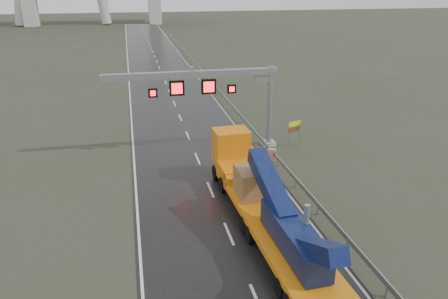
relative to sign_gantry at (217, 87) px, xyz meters
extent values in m
plane|color=#303324|center=(-2.10, -17.99, -5.61)|extent=(400.00, 400.00, 0.00)
cube|color=black|center=(-2.10, 22.01, -5.60)|extent=(11.00, 200.00, 0.02)
cube|color=silver|center=(4.80, 0.01, -5.46)|extent=(1.20, 1.20, 0.30)
cylinder|color=#919499|center=(4.80, 0.01, -2.01)|extent=(0.48, 0.48, 7.20)
cube|color=#919499|center=(-2.10, 0.01, 1.19)|extent=(14.80, 0.55, 0.55)
cube|color=#919499|center=(4.00, 0.01, 0.69)|extent=(1.40, 0.35, 0.90)
cube|color=#919499|center=(-2.10, 0.01, 1.64)|extent=(0.35, 0.35, 0.35)
cube|color=black|center=(-3.40, -0.04, 0.09)|extent=(1.25, 0.25, 1.25)
cube|color=#FF0C0C|center=(-3.40, -0.18, 0.09)|extent=(0.90, 0.02, 0.90)
cube|color=black|center=(-0.70, -0.04, 0.09)|extent=(1.25, 0.25, 1.25)
cube|color=#FF0C0C|center=(-0.70, -0.18, 0.09)|extent=(0.90, 0.02, 0.90)
cube|color=black|center=(-5.40, -0.04, -0.21)|extent=(0.75, 0.25, 0.75)
cube|color=#FF0C0C|center=(-5.40, -0.18, -0.21)|extent=(0.54, 0.02, 0.54)
cube|color=black|center=(1.30, -0.04, -0.21)|extent=(0.75, 0.25, 0.75)
cube|color=#FF0C0C|center=(1.30, -0.18, -0.21)|extent=(0.54, 0.02, 0.54)
cube|color=#C66A0B|center=(0.26, -17.09, -4.54)|extent=(3.39, 14.38, 0.36)
cube|color=#C66A0B|center=(-0.02, -9.54, -4.13)|extent=(2.70, 1.32, 0.51)
cube|color=#C66A0B|center=(-0.08, -7.91, -4.39)|extent=(2.77, 3.16, 1.22)
cube|color=#C66A0B|center=(-0.15, -6.07, -3.16)|extent=(2.63, 2.13, 2.65)
cube|color=black|center=(-0.18, -5.03, -2.86)|extent=(2.35, 0.14, 1.22)
cube|color=#10194F|center=(0.30, -18.11, -3.57)|extent=(1.65, 6.17, 1.43)
cube|color=#10194F|center=(0.17, -14.54, -2.35)|extent=(1.23, 5.66, 2.61)
cube|color=#10194F|center=(0.40, -20.65, -2.65)|extent=(1.07, 4.08, 2.47)
cylinder|color=#919499|center=(0.91, -18.08, -2.65)|extent=(0.32, 0.32, 1.63)
cube|color=brown|center=(0.07, -11.78, -3.44)|extent=(2.33, 2.33, 1.84)
cylinder|color=black|center=(0.17, -14.54, -5.10)|extent=(3.00, 1.13, 1.02)
cylinder|color=black|center=(-0.14, -6.28, -5.05)|extent=(2.80, 1.22, 1.12)
cylinder|color=#919499|center=(6.39, -0.99, -4.39)|extent=(0.08, 0.08, 2.44)
cylinder|color=#919499|center=(7.40, -0.99, -4.39)|extent=(0.08, 0.08, 2.44)
cube|color=#FFFB0D|center=(6.90, -0.99, -3.43)|extent=(1.34, 0.59, 0.41)
cube|color=brown|center=(6.90, -0.99, -3.94)|extent=(1.34, 0.59, 0.46)
cube|color=red|center=(3.90, -3.76, -5.08)|extent=(0.71, 0.55, 1.06)
camera|label=1|loc=(-7.14, -35.79, 8.50)|focal=35.00mm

